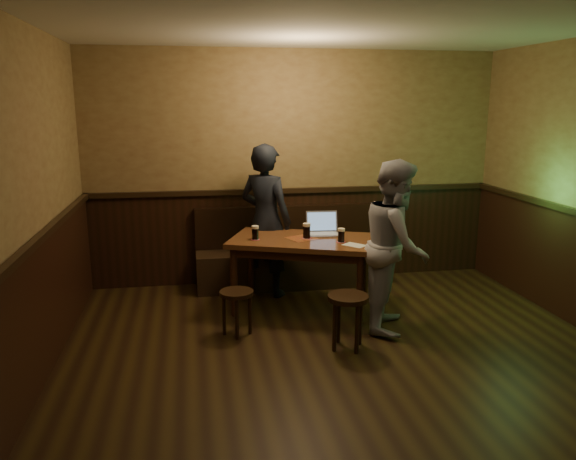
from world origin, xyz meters
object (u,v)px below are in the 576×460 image
(pub_table, at_px, (302,248))
(pint_mid, at_px, (307,231))
(stool_right, at_px, (348,306))
(pint_right, at_px, (341,235))
(person_suit, at_px, (266,221))
(stool_left, at_px, (237,300))
(bench, at_px, (288,260))
(laptop, at_px, (323,229))
(pint_left, at_px, (255,233))
(person_grey, at_px, (396,245))

(pub_table, relative_size, pint_mid, 10.17)
(pub_table, bearing_deg, stool_right, -56.49)
(pint_mid, distance_m, pint_right, 0.38)
(pub_table, height_order, person_suit, person_suit)
(stool_left, distance_m, person_suit, 1.32)
(bench, bearing_deg, laptop, -69.56)
(pint_left, xyz_separation_m, pint_right, (0.85, -0.26, -0.00))
(bench, xyz_separation_m, stool_left, (-0.74, -1.41, 0.04))
(stool_right, xyz_separation_m, pint_left, (-0.70, 1.07, 0.46))
(pint_mid, height_order, person_suit, person_suit)
(pint_left, distance_m, person_grey, 1.45)
(pint_left, relative_size, person_suit, 0.09)
(stool_left, relative_size, pint_right, 2.97)
(pint_mid, distance_m, person_suit, 0.67)
(person_grey, bearing_deg, pint_mid, 74.31)
(bench, xyz_separation_m, stool_right, (0.22, -1.89, 0.09))
(laptop, bearing_deg, stool_right, -87.30)
(laptop, bearing_deg, person_grey, -50.17)
(pint_right, height_order, person_suit, person_suit)
(pub_table, bearing_deg, pint_right, -10.33)
(bench, xyz_separation_m, person_suit, (-0.30, -0.28, 0.56))
(bench, distance_m, person_grey, 1.76)
(pint_mid, height_order, laptop, laptop)
(stool_left, xyz_separation_m, laptop, (1.00, 0.71, 0.50))
(pint_right, relative_size, laptop, 0.40)
(stool_right, relative_size, pint_right, 3.41)
(pint_mid, height_order, pint_right, pint_mid)
(pint_mid, bearing_deg, bench, 93.33)
(pint_mid, relative_size, person_suit, 0.09)
(stool_left, bearing_deg, stool_right, -26.57)
(stool_left, height_order, stool_right, stool_right)
(bench, xyz_separation_m, pub_table, (-0.00, -0.85, 0.37))
(pub_table, relative_size, person_suit, 0.96)
(pint_left, relative_size, pint_mid, 0.91)
(laptop, relative_size, person_grey, 0.22)
(bench, relative_size, stool_left, 5.04)
(pint_mid, bearing_deg, pub_table, 170.82)
(stool_right, bearing_deg, pub_table, 101.70)
(pint_mid, xyz_separation_m, pint_right, (0.31, -0.22, -0.01))
(pint_left, xyz_separation_m, person_suit, (0.18, 0.53, 0.01))
(stool_left, relative_size, pint_left, 2.92)
(laptop, distance_m, person_grey, 0.95)
(person_suit, bearing_deg, stool_right, 147.50)
(stool_left, relative_size, laptop, 1.20)
(person_grey, bearing_deg, pub_table, 75.73)
(bench, distance_m, laptop, 0.92)
(stool_right, bearing_deg, person_grey, 34.82)
(pub_table, distance_m, person_suit, 0.67)
(bench, height_order, pint_left, bench)
(bench, height_order, pub_table, bench)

